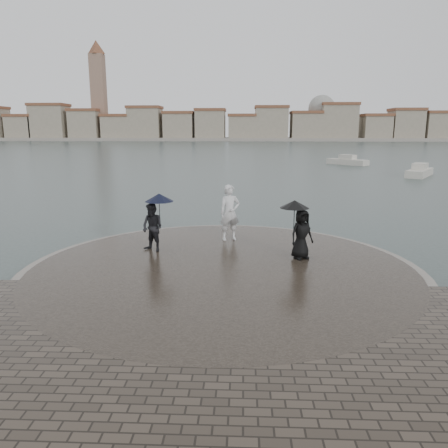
{
  "coord_description": "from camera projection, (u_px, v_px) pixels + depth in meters",
  "views": [
    {
      "loc": [
        0.63,
        -9.59,
        4.61
      ],
      "look_at": [
        0.0,
        4.8,
        1.45
      ],
      "focal_mm": 35.0,
      "sensor_mm": 36.0,
      "label": 1
    }
  ],
  "objects": [
    {
      "name": "boats",
      "position": [
        378.0,
        166.0,
        49.94
      ],
      "size": [
        8.43,
        19.36,
        1.5
      ],
      "color": "beige",
      "rests_on": "ground"
    },
    {
      "name": "visitor_right",
      "position": [
        300.0,
        226.0,
        14.39
      ],
      "size": [
        1.23,
        1.02,
        1.95
      ],
      "color": "black",
      "rests_on": "quay_tip"
    },
    {
      "name": "statue",
      "position": [
        230.0,
        213.0,
        16.8
      ],
      "size": [
        0.9,
        0.72,
        2.15
      ],
      "primitive_type": "imported",
      "rotation": [
        0.0,
        0.0,
        0.3
      ],
      "color": "silver",
      "rests_on": "quay_tip"
    },
    {
      "name": "quay_tip",
      "position": [
        222.0,
        272.0,
        13.75
      ],
      "size": [
        11.9,
        11.9,
        0.36
      ],
      "primitive_type": "cylinder",
      "color": "#2D261E",
      "rests_on": "ground"
    },
    {
      "name": "ground",
      "position": [
        215.0,
        327.0,
        10.37
      ],
      "size": [
        400.0,
        400.0,
        0.0
      ],
      "primitive_type": "plane",
      "color": "#2B3835",
      "rests_on": "ground"
    },
    {
      "name": "visitor_left",
      "position": [
        154.0,
        220.0,
        15.28
      ],
      "size": [
        1.28,
        1.1,
        2.04
      ],
      "color": "black",
      "rests_on": "quay_tip"
    },
    {
      "name": "kerb_ring",
      "position": [
        222.0,
        273.0,
        13.75
      ],
      "size": [
        12.5,
        12.5,
        0.32
      ],
      "primitive_type": "cylinder",
      "color": "gray",
      "rests_on": "ground"
    },
    {
      "name": "far_skyline",
      "position": [
        226.0,
        126.0,
        166.28
      ],
      "size": [
        260.0,
        20.0,
        37.0
      ],
      "color": "gray",
      "rests_on": "ground"
    }
  ]
}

